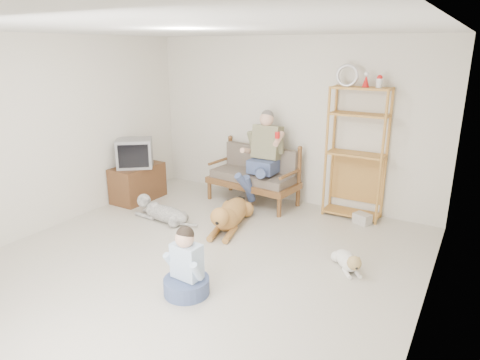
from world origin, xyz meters
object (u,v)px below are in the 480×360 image
Objects in this scene: etagere at (356,153)px; tv_stand at (138,183)px; golden_retriever at (230,215)px; loveseat at (255,174)px.

etagere is 3.64m from tv_stand.
golden_retriever is (-1.41, -1.32, -0.83)m from etagere.
tv_stand is (-1.78, -0.93, -0.19)m from loveseat.
etagere is (1.62, 0.17, 0.53)m from loveseat.
tv_stand is 2.00m from golden_retriever.
etagere is at bearing 11.82° from loveseat.
etagere reaches higher than loveseat.
etagere is at bearing 28.06° from golden_retriever.
loveseat is 1.06× the size of golden_retriever.
golden_retriever is (1.98, -0.22, -0.11)m from tv_stand.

